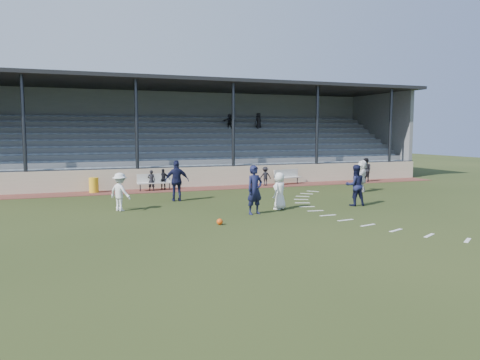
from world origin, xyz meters
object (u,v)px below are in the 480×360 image
object	(u,v)px
bench_left	(155,180)
player_navy_lead	(255,190)
player_white_lead	(280,191)
official	(366,170)
trash_bin	(94,185)
football	(220,222)
bench_right	(287,175)

from	to	relation	value
bench_left	player_navy_lead	xyz separation A→B (m)	(2.40, -9.25, 0.42)
player_white_lead	official	xyz separation A→B (m)	(10.36, 8.23, 0.01)
player_white_lead	player_navy_lead	xyz separation A→B (m)	(-1.46, -0.71, 0.19)
bench_left	official	world-z (taller)	official
bench_left	trash_bin	distance (m)	3.34
player_white_lead	trash_bin	bearing A→B (deg)	-88.74
bench_left	player_navy_lead	size ratio (longest dim) A/B	1.01
bench_left	football	size ratio (longest dim) A/B	8.88
trash_bin	player_navy_lead	xyz separation A→B (m)	(5.73, -9.43, 0.57)
football	player_white_lead	distance (m)	4.25
bench_left	official	size ratio (longest dim) A/B	1.26
player_white_lead	official	size ratio (longest dim) A/B	1.01
player_navy_lead	official	xyz separation A→B (m)	(11.83, 8.94, -0.18)
official	bench_right	bearing A→B (deg)	-95.59
bench_right	official	size ratio (longest dim) A/B	1.27
bench_right	football	size ratio (longest dim) A/B	8.98
bench_left	football	bearing A→B (deg)	-90.04
bench_right	official	xyz separation A→B (m)	(5.69, -0.52, 0.24)
trash_bin	football	distance (m)	11.65
player_navy_lead	official	distance (m)	14.83
football	player_white_lead	xyz separation A→B (m)	(3.50, 2.32, 0.69)
football	bench_right	bearing A→B (deg)	53.57
bench_right	player_navy_lead	bearing A→B (deg)	-137.49
bench_right	player_white_lead	distance (m)	9.92
bench_left	player_white_lead	world-z (taller)	player_white_lead
football	player_white_lead	size ratio (longest dim) A/B	0.14
bench_left	player_white_lead	bearing A→B (deg)	-67.64
bench_right	trash_bin	world-z (taller)	bench_right
bench_left	bench_right	world-z (taller)	same
bench_right	football	xyz separation A→B (m)	(-8.17, -11.07, -0.47)
football	player_navy_lead	xyz separation A→B (m)	(2.03, 1.61, 0.89)
bench_left	football	distance (m)	10.87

